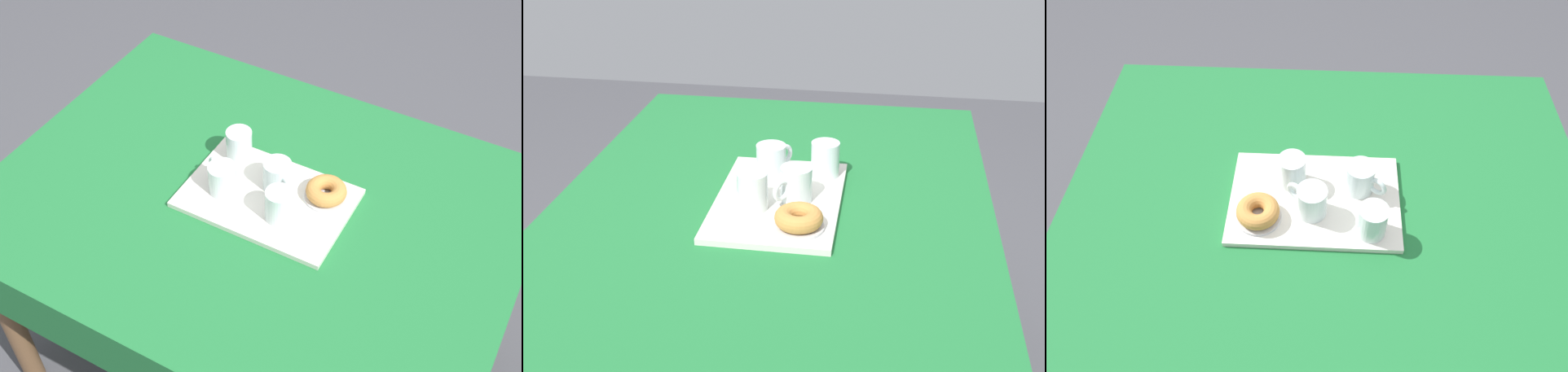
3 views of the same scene
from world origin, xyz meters
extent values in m
plane|color=#47474C|center=(0.00, 0.00, 0.00)|extent=(6.00, 6.00, 0.00)
cube|color=#1E6B33|center=(0.00, 0.00, 0.73)|extent=(1.37, 1.03, 0.04)
cube|color=#1E6B33|center=(0.00, 0.51, 0.64)|extent=(1.37, 0.01, 0.14)
cube|color=#1E6B33|center=(-0.68, 0.00, 0.64)|extent=(0.01, 1.03, 0.14)
cylinder|color=brown|center=(-0.59, 0.43, 0.36)|extent=(0.06, 0.06, 0.71)
cylinder|color=brown|center=(0.59, 0.43, 0.36)|extent=(0.06, 0.06, 0.71)
cube|color=silver|center=(-0.03, -0.02, 0.76)|extent=(0.43, 0.29, 0.01)
cylinder|color=silver|center=(-0.04, -0.06, 0.81)|extent=(0.07, 0.07, 0.08)
cylinder|color=maroon|center=(-0.04, -0.06, 0.80)|extent=(0.06, 0.06, 0.06)
torus|color=silver|center=(-0.08, -0.03, 0.81)|extent=(0.05, 0.04, 0.05)
cylinder|color=silver|center=(0.08, 0.02, 0.81)|extent=(0.07, 0.07, 0.08)
cylinder|color=maroon|center=(0.08, 0.02, 0.80)|extent=(0.06, 0.06, 0.06)
torus|color=silver|center=(0.12, -0.01, 0.81)|extent=(0.05, 0.04, 0.05)
cylinder|color=silver|center=(-0.09, 0.03, 0.81)|extent=(0.07, 0.07, 0.09)
cylinder|color=silver|center=(-0.09, 0.03, 0.79)|extent=(0.06, 0.06, 0.04)
cylinder|color=silver|center=(0.11, -0.11, 0.81)|extent=(0.07, 0.07, 0.09)
cylinder|color=silver|center=(0.11, -0.11, 0.79)|extent=(0.06, 0.06, 0.04)
cylinder|color=silver|center=(-0.17, -0.08, 0.77)|extent=(0.11, 0.11, 0.01)
torus|color=#BC7F3D|center=(-0.17, -0.08, 0.79)|extent=(0.11, 0.11, 0.04)
camera|label=1|loc=(-0.62, 1.08, 2.07)|focal=47.77mm
camera|label=2|loc=(-1.45, -0.26, 1.52)|focal=47.45mm
camera|label=3|loc=(-0.02, -0.75, 1.74)|focal=32.87mm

